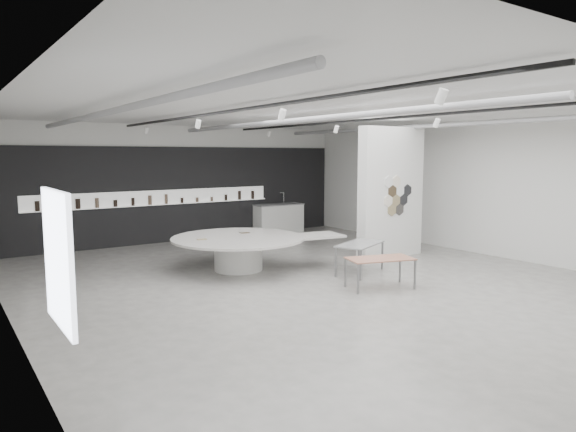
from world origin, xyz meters
TOP-DOWN VIEW (x-y plane):
  - room at (-0.09, -0.00)m, footprint 12.02×14.02m
  - back_wall_display at (-0.08, 6.93)m, footprint 11.80×0.27m
  - partition_column at (3.50, 1.00)m, footprint 2.20×0.38m
  - display_island at (-0.76, 1.93)m, footprint 4.43×3.84m
  - sample_table_wood at (0.81, -1.30)m, footprint 1.54×1.09m
  - sample_table_stone at (1.41, -0.02)m, footprint 1.59×1.22m
  - kitchen_counter at (3.47, 6.55)m, footprint 1.88×0.79m

SIDE VIEW (x-z plane):
  - kitchen_counter at x=3.47m, z-range -0.20..1.26m
  - display_island at x=-0.76m, z-range 0.12..0.97m
  - sample_table_wood at x=0.81m, z-range 0.28..0.93m
  - sample_table_stone at x=1.41m, z-range 0.30..1.03m
  - back_wall_display at x=-0.08m, z-range -0.01..3.09m
  - partition_column at x=3.50m, z-range 0.00..3.60m
  - room at x=-0.09m, z-range 0.16..3.98m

